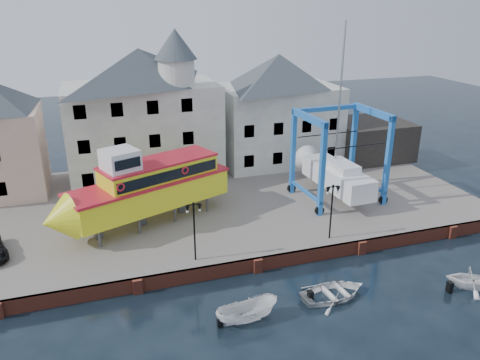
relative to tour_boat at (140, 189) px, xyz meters
name	(u,v)px	position (x,y,z in m)	size (l,w,h in m)	color
ground	(257,272)	(6.72, -7.64, -3.98)	(140.00, 140.00, 0.00)	black
hardstanding	(215,203)	(6.72, 3.36, -3.48)	(44.00, 22.00, 1.00)	slate
quay_wall	(257,265)	(6.72, -7.53, -3.48)	(44.00, 0.47, 1.00)	brown
building_white_main	(144,112)	(1.85, 10.76, 3.36)	(14.00, 8.30, 14.00)	#B7B8B2
building_white_right	(278,109)	(15.72, 11.36, 2.62)	(12.00, 8.00, 11.20)	#B7B8B2
shed_dark	(368,139)	(25.72, 9.36, -0.98)	(8.00, 7.00, 4.00)	black
lamp_post_left	(194,217)	(2.72, -6.44, 0.19)	(1.12, 0.32, 4.20)	black
lamp_post_right	(332,198)	(12.72, -6.44, 0.19)	(1.12, 0.32, 4.20)	black
tour_boat	(140,189)	(0.00, 0.00, 0.00)	(14.75, 8.66, 6.32)	#59595E
travel_lift	(332,168)	(16.72, 0.91, -0.52)	(7.16, 9.91, 14.81)	#1161AB
motorboat_a	(247,321)	(4.36, -12.36, -3.98)	(1.41, 3.74, 1.44)	white
motorboat_b	(333,297)	(10.24, -11.79, -3.98)	(3.07, 4.30, 0.89)	white
motorboat_c	(469,288)	(19.04, -13.58, -3.98)	(2.60, 3.01, 1.59)	white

